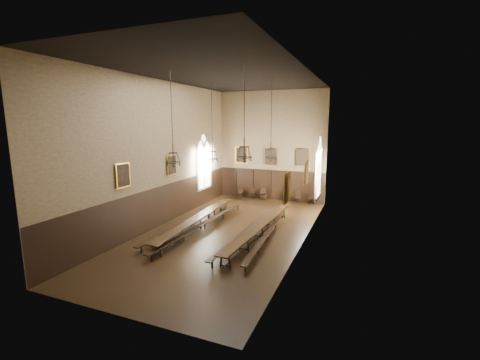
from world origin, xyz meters
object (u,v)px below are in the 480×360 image
Objects in this scene: chandelier_front_left at (173,156)px; chandelier_front_right at (244,151)px; bench_left_inner at (205,225)px; chandelier_back_right at (271,152)px; table_right at (259,231)px; chandelier_back_left at (212,153)px; bench_left_outer at (191,222)px; bench_right_outer at (268,235)px; chair_3 at (263,196)px; chair_6 at (297,200)px; chair_5 at (286,198)px; bench_right_inner at (250,229)px; chair_2 at (252,196)px; table_left at (197,223)px; chair_1 at (240,195)px; chair_7 at (311,201)px.

chandelier_front_right is at bearing -6.68° from chandelier_front_left.
chandelier_back_right is (3.39, 2.33, 4.37)m from bench_left_inner.
bench_left_inner is (-3.49, 0.05, -0.06)m from table_right.
chandelier_back_left reaches higher than bench_left_inner.
table_right is 0.96× the size of bench_left_outer.
chandelier_back_right is (4.45, 2.15, 4.39)m from bench_left_outer.
chair_3 reaches higher than bench_right_outer.
bench_left_outer is at bearing 177.11° from table_right.
chandelier_front_right reaches higher than chair_6.
table_right is 8.66m from chair_5.
bench_left_inner is 1.04× the size of bench_right_inner.
bench_right_inner is 2.39× the size of chandelier_front_right.
chandelier_front_right is at bearing -88.58° from chandelier_back_right.
chair_2 is 3.91m from chair_6.
table_left is 4.54m from bench_right_outer.
chair_5 reaches higher than table_left.
chair_5 is 0.24× the size of chandelier_front_right.
chandelier_back_right and chandelier_front_left have the same top height.
chair_2 is 12.61m from chandelier_front_right.
table_left is at bearing -111.13° from chair_5.
table_left is 3.36m from bench_right_inner.
bench_left_outer is 1.08× the size of bench_right_outer.
chandelier_back_left reaches higher than chair_3.
chandelier_front_left is at bearing -133.86° from chandelier_back_right.
bench_left_inner is 6.00m from chandelier_back_right.
chair_2 is (-0.08, 8.61, -0.01)m from bench_left_inner.
chandelier_front_right is (4.66, -11.08, 4.85)m from chair_1.
chandelier_back_left is (-0.74, 2.62, 4.10)m from bench_left_inner.
chair_1 is 8.91m from chandelier_back_right.
chair_5 reaches higher than bench_left_outer.
table_left is 9.57× the size of chair_7.
bench_left_outer is 10.00× the size of chair_2.
table_left reaches higher than bench_left_inner.
chair_6 is 0.19× the size of chandelier_back_left.
chandelier_front_right is at bearing -102.35° from bench_right_outer.
chandelier_front_left reaches higher than chair_3.
chair_2 is at bearing 86.32° from chandelier_front_left.
chair_2 is at bearing 9.10° from chair_1.
chair_1 is 6.10m from chair_7.
chandelier_back_right reaches higher than chair_2.
chandelier_back_left reaches higher than chair_6.
chandelier_back_left is 6.67m from chandelier_front_right.
bench_right_inner is at bearing 162.65° from bench_right_outer.
chair_7 is at bearing -1.96° from chair_2.
bench_right_inner is 2.15× the size of chandelier_back_right.
chandelier_front_right is (0.02, -2.43, 4.75)m from table_right.
bench_left_inner is 9.44m from chair_6.
chandelier_front_right is (2.54, -11.13, 4.81)m from chair_3.
chandelier_back_left is (-3.62, -5.97, 4.09)m from chair_5.
chair_3 is (0.96, 8.65, -0.01)m from bench_left_inner.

